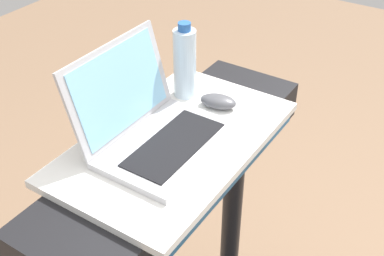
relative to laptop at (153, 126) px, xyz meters
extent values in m
cylinder|color=black|center=(0.38, -0.04, -0.59)|extent=(0.07, 0.07, 0.82)
cube|color=black|center=(0.04, -0.04, -0.12)|extent=(0.90, 0.28, 0.11)
cube|color=#0C3F19|center=(0.04, -0.18, -0.12)|extent=(0.24, 0.01, 0.06)
cube|color=#1E598C|center=(0.04, -0.18, -0.17)|extent=(0.81, 0.00, 0.02)
cube|color=white|center=(0.04, -0.04, -0.06)|extent=(0.63, 0.38, 0.02)
cube|color=#B7B7BC|center=(0.00, -0.05, -0.04)|extent=(0.33, 0.22, 0.02)
cube|color=black|center=(0.00, -0.06, -0.03)|extent=(0.27, 0.12, 0.00)
cube|color=#B7B7BC|center=(0.00, 0.09, 0.08)|extent=(0.33, 0.07, 0.22)
cube|color=#8CCCF2|center=(0.00, 0.09, 0.08)|extent=(0.29, 0.05, 0.19)
ellipsoid|color=#4C4C51|center=(0.22, -0.05, -0.03)|extent=(0.08, 0.11, 0.03)
cylinder|color=silver|center=(0.23, 0.06, 0.05)|extent=(0.06, 0.06, 0.19)
cylinder|color=#2659A5|center=(0.23, 0.06, 0.16)|extent=(0.03, 0.03, 0.02)
camera|label=1|loc=(-0.77, -0.61, 0.69)|focal=46.77mm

